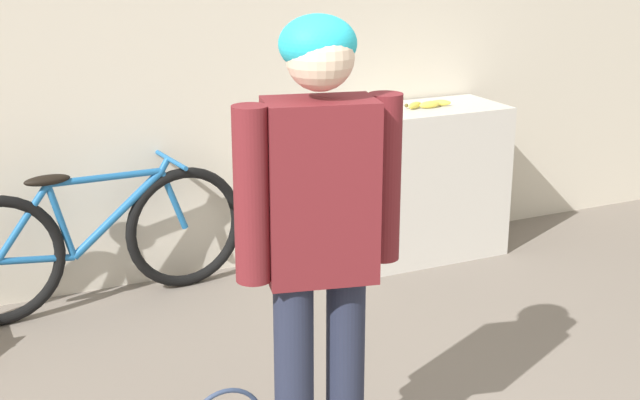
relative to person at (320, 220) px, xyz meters
The scene contains 5 objects.
wall_back 2.09m from the person, 87.68° to the left, with size 8.00×0.07×2.60m.
side_shelf 2.38m from the person, 49.93° to the left, with size 0.87×0.46×0.87m.
person is the anchor object (origin of this frame).
bicycle 1.98m from the person, 101.40° to the left, with size 1.60×0.46×0.72m.
banana 2.30m from the person, 49.90° to the left, with size 0.29×0.08×0.04m.
Camera 1 is at (-1.20, -1.57, 1.86)m, focal length 50.00 mm.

